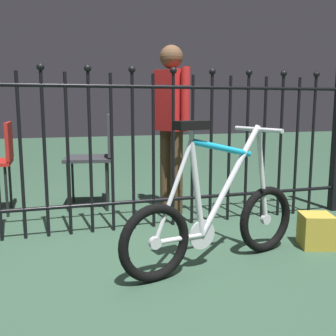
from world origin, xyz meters
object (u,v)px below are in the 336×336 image
object	(u,v)px
bicycle	(216,219)
display_crate	(316,230)
person_visitor	(171,116)
chair_charcoal	(97,151)

from	to	relation	value
bicycle	display_crate	world-z (taller)	bicycle
person_visitor	chair_charcoal	bearing A→B (deg)	149.47
chair_charcoal	person_visitor	size ratio (longest dim) A/B	0.60
bicycle	chair_charcoal	bearing A→B (deg)	107.52
chair_charcoal	display_crate	distance (m)	2.06
bicycle	person_visitor	world-z (taller)	person_visitor
chair_charcoal	person_visitor	world-z (taller)	person_visitor
bicycle	person_visitor	bearing A→B (deg)	84.97
person_visitor	display_crate	size ratio (longest dim) A/B	6.42
bicycle	display_crate	xyz separation A→B (m)	(0.79, 0.08, -0.17)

